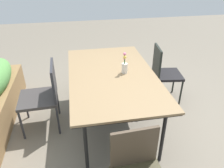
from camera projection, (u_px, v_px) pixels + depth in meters
The scene contains 5 objects.
ground_plane at pixel (109, 120), 3.22m from camera, with size 12.00×12.00×0.00m, color #756B5B.
dining_table at pixel (112, 77), 2.84m from camera, with size 1.87×1.10×0.78m.
chair_far_side at pixel (44, 93), 2.87m from camera, with size 0.52×0.52×0.93m.
chair_near_right at pixel (163, 71), 3.45m from camera, with size 0.47×0.47×0.92m.
flower_vase at pixel (125, 66), 2.79m from camera, with size 0.08×0.08×0.29m.
Camera 1 is at (-2.49, 0.40, 2.07)m, focal length 34.84 mm.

